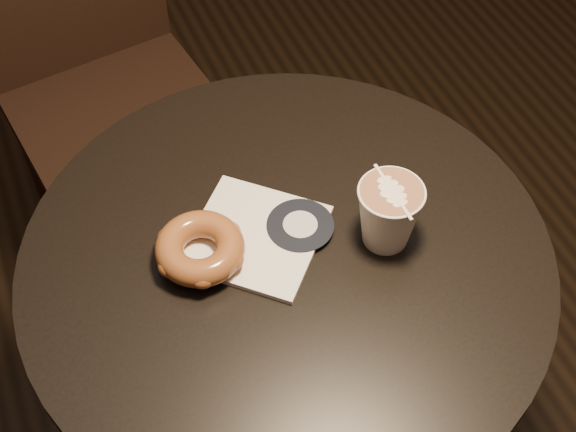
{
  "coord_description": "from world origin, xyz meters",
  "views": [
    {
      "loc": [
        -0.24,
        -0.57,
        1.59
      ],
      "look_at": [
        0.01,
        0.03,
        0.79
      ],
      "focal_mm": 50.0,
      "sensor_mm": 36.0,
      "label": 1
    }
  ],
  "objects": [
    {
      "name": "cafe_table",
      "position": [
        0.0,
        0.0,
        0.55
      ],
      "size": [
        0.7,
        0.7,
        0.75
      ],
      "color": "black",
      "rests_on": "ground"
    },
    {
      "name": "chair",
      "position": [
        -0.11,
        0.75,
        0.56
      ],
      "size": [
        0.45,
        0.45,
        1.0
      ],
      "rotation": [
        0.0,
        0.0,
        0.14
      ],
      "color": "black",
      "rests_on": "ground"
    },
    {
      "name": "pastry_bag",
      "position": [
        -0.03,
        0.04,
        0.75
      ],
      "size": [
        0.23,
        0.23,
        0.01
      ],
      "primitive_type": "cube",
      "rotation": [
        0.0,
        0.0,
        0.81
      ],
      "color": "white",
      "rests_on": "cafe_table"
    },
    {
      "name": "doughnut",
      "position": [
        -0.11,
        0.03,
        0.78
      ],
      "size": [
        0.12,
        0.12,
        0.04
      ],
      "primitive_type": "torus",
      "color": "brown",
      "rests_on": "pastry_bag"
    },
    {
      "name": "latte_cup",
      "position": [
        0.13,
        -0.03,
        0.8
      ],
      "size": [
        0.09,
        0.09,
        0.1
      ],
      "primitive_type": null,
      "color": "white",
      "rests_on": "cafe_table"
    }
  ]
}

